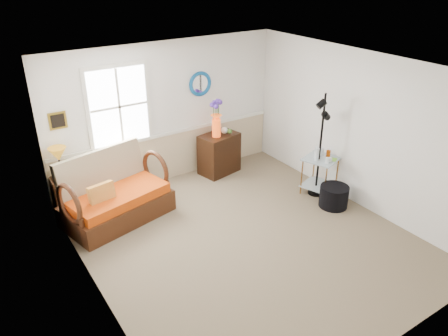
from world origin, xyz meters
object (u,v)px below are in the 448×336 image
loveseat (115,189)px  ottoman (334,196)px  lamp_stand (65,195)px  floor_lamp (320,146)px  cabinet (219,154)px  side_table (319,176)px

loveseat → ottoman: loveseat is taller
lamp_stand → floor_lamp: (3.94, -1.85, 0.62)m
loveseat → lamp_stand: bearing=121.4°
cabinet → floor_lamp: floor_lamp is taller
loveseat → ottoman: 3.66m
loveseat → side_table: bearing=-32.9°
cabinet → loveseat: bearing=-178.9°
cabinet → floor_lamp: 2.04m
floor_lamp → ottoman: size_ratio=3.83×
cabinet → ottoman: (0.92, -2.19, -0.21)m
loveseat → lamp_stand: 0.95m
loveseat → cabinet: loveseat is taller
cabinet → side_table: (1.04, -1.70, -0.05)m
side_table → floor_lamp: 0.60m
cabinet → floor_lamp: size_ratio=0.43×
lamp_stand → side_table: side_table is taller
loveseat → side_table: (3.34, -1.19, -0.20)m
lamp_stand → cabinet: bearing=-2.9°
floor_lamp → ottoman: bearing=-83.9°
loveseat → lamp_stand: loveseat is taller
lamp_stand → floor_lamp: 4.39m
side_table → ottoman: size_ratio=1.41×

